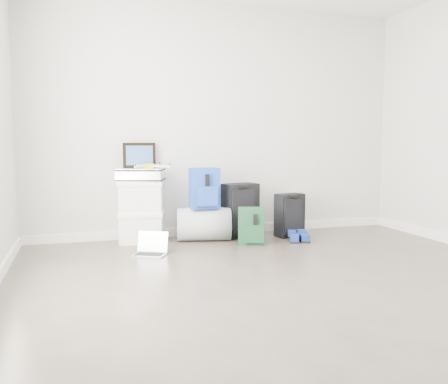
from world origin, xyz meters
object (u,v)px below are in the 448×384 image
object	(u,v)px
large_suitcase	(240,210)
briefcase	(141,175)
carry_on	(290,215)
laptop	(151,249)
duffel_bag	(204,224)
boxes_stack	(142,211)

from	to	relation	value
large_suitcase	briefcase	bearing A→B (deg)	164.13
briefcase	large_suitcase	world-z (taller)	briefcase
large_suitcase	carry_on	xyz separation A→B (m)	(0.57, -0.14, -0.06)
briefcase	carry_on	xyz separation A→B (m)	(1.70, -0.19, -0.50)
briefcase	large_suitcase	size ratio (longest dim) A/B	0.78
briefcase	laptop	world-z (taller)	briefcase
duffel_bag	carry_on	size ratio (longest dim) A/B	1.18
boxes_stack	large_suitcase	xyz separation A→B (m)	(1.14, -0.05, -0.03)
duffel_bag	carry_on	bearing A→B (deg)	8.36
boxes_stack	duffel_bag	size ratio (longest dim) A/B	1.14
large_suitcase	duffel_bag	bearing A→B (deg)	175.00
briefcase	carry_on	size ratio (longest dim) A/B	0.96
carry_on	boxes_stack	bearing A→B (deg)	161.43
briefcase	duffel_bag	size ratio (longest dim) A/B	0.82
carry_on	laptop	distance (m)	1.76
laptop	carry_on	bearing A→B (deg)	41.79
large_suitcase	laptop	world-z (taller)	large_suitcase
boxes_stack	duffel_bag	xyz separation A→B (m)	(0.68, -0.12, -0.16)
boxes_stack	laptop	world-z (taller)	boxes_stack
briefcase	boxes_stack	bearing A→B (deg)	0.00
laptop	briefcase	bearing A→B (deg)	118.43
duffel_bag	large_suitcase	size ratio (longest dim) A/B	0.95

